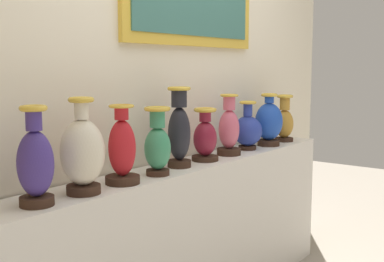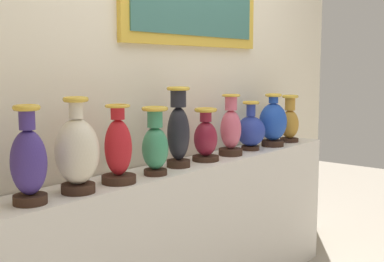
% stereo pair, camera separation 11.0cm
% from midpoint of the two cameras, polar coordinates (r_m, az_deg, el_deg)
% --- Properties ---
extents(display_shelf, '(2.60, 0.30, 0.89)m').
position_cam_midpoint_polar(display_shelf, '(2.92, -1.10, -12.33)').
color(display_shelf, silver).
rests_on(display_shelf, ground_plane).
extents(back_wall, '(3.87, 0.14, 3.01)m').
position_cam_midpoint_polar(back_wall, '(2.89, -4.37, 9.14)').
color(back_wall, beige).
rests_on(back_wall, ground_plane).
extents(vase_indigo, '(0.14, 0.14, 0.39)m').
position_cam_midpoint_polar(vase_indigo, '(2.03, -18.86, -3.48)').
color(vase_indigo, '#382319').
rests_on(vase_indigo, display_shelf).
extents(vase_ivory, '(0.19, 0.19, 0.41)m').
position_cam_midpoint_polar(vase_ivory, '(2.16, -13.76, -2.41)').
color(vase_ivory, '#382319').
rests_on(vase_ivory, display_shelf).
extents(vase_crimson, '(0.16, 0.16, 0.36)m').
position_cam_midpoint_polar(vase_crimson, '(2.32, -9.30, -2.19)').
color(vase_crimson, '#382319').
rests_on(vase_crimson, display_shelf).
extents(vase_jade, '(0.13, 0.13, 0.34)m').
position_cam_midpoint_polar(vase_jade, '(2.48, -5.21, -1.53)').
color(vase_jade, '#382319').
rests_on(vase_jade, display_shelf).
extents(vase_onyx, '(0.13, 0.13, 0.43)m').
position_cam_midpoint_polar(vase_onyx, '(2.66, -2.65, 0.07)').
color(vase_onyx, '#382319').
rests_on(vase_onyx, display_shelf).
extents(vase_burgundy, '(0.15, 0.15, 0.30)m').
position_cam_midpoint_polar(vase_burgundy, '(2.85, 0.40, -0.78)').
color(vase_burgundy, '#382319').
rests_on(vase_burgundy, display_shelf).
extents(vase_rose, '(0.14, 0.14, 0.37)m').
position_cam_midpoint_polar(vase_rose, '(3.04, 3.20, 0.18)').
color(vase_rose, '#382319').
rests_on(vase_rose, display_shelf).
extents(vase_cobalt, '(0.19, 0.19, 0.32)m').
position_cam_midpoint_polar(vase_cobalt, '(3.25, 5.38, 0.11)').
color(vase_cobalt, '#382319').
rests_on(vase_cobalt, display_shelf).
extents(vase_sapphire, '(0.19, 0.19, 0.36)m').
position_cam_midpoint_polar(vase_sapphire, '(3.43, 7.83, 0.99)').
color(vase_sapphire, '#382319').
rests_on(vase_sapphire, display_shelf).
extents(vase_ochre, '(0.13, 0.13, 0.34)m').
position_cam_midpoint_polar(vase_ochre, '(3.65, 9.61, 1.08)').
color(vase_ochre, '#382319').
rests_on(vase_ochre, display_shelf).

